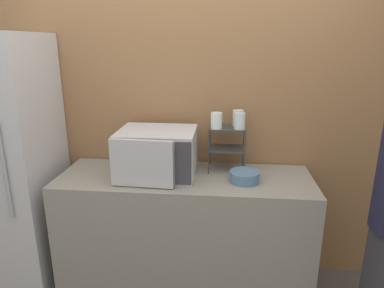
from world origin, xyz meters
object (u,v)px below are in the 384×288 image
object	(u,v)px
bowl	(244,177)
refrigerator	(9,167)
glass_front_right	(240,121)
glass_back_right	(238,118)
dish_rack	(227,139)
glass_front_left	(216,121)
microwave	(157,153)

from	to	relation	value
bowl	refrigerator	distance (m)	1.71
glass_front_right	glass_back_right	bearing A→B (deg)	94.12
bowl	dish_rack	bearing A→B (deg)	119.46
glass_back_right	dish_rack	bearing A→B (deg)	-148.74
dish_rack	bowl	bearing A→B (deg)	-60.54
refrigerator	glass_back_right	bearing A→B (deg)	7.12
glass_back_right	bowl	distance (m)	0.44
glass_front_left	glass_front_right	world-z (taller)	same
dish_rack	glass_back_right	bearing A→B (deg)	31.26
glass_back_right	bowl	size ratio (longest dim) A/B	0.56
microwave	glass_back_right	world-z (taller)	glass_back_right
glass_front_left	refrigerator	xyz separation A→B (m)	(-1.51, -0.11, -0.35)
microwave	bowl	size ratio (longest dim) A/B	2.65
microwave	bowl	bearing A→B (deg)	-5.66
glass_front_left	microwave	bearing A→B (deg)	-165.26
microwave	refrigerator	bearing A→B (deg)	-179.80
glass_front_left	glass_front_right	distance (m)	0.16
microwave	refrigerator	xyz separation A→B (m)	(-1.11, -0.00, -0.14)
glass_front_right	bowl	size ratio (longest dim) A/B	0.56
dish_rack	glass_front_left	xyz separation A→B (m)	(-0.08, -0.05, 0.15)
microwave	glass_front_right	xyz separation A→B (m)	(0.56, 0.11, 0.22)
glass_front_right	glass_front_left	bearing A→B (deg)	-177.79
dish_rack	refrigerator	bearing A→B (deg)	-174.19
dish_rack	bowl	world-z (taller)	dish_rack
dish_rack	glass_back_right	size ratio (longest dim) A/B	2.88
glass_front_left	refrigerator	size ratio (longest dim) A/B	0.06
glass_front_left	glass_front_right	size ratio (longest dim) A/B	1.00
dish_rack	glass_back_right	world-z (taller)	glass_back_right
microwave	refrigerator	size ratio (longest dim) A/B	0.28
microwave	glass_front_right	size ratio (longest dim) A/B	4.69
glass_back_right	glass_front_right	bearing A→B (deg)	-85.88
glass_front_left	bowl	xyz separation A→B (m)	(0.20, -0.17, -0.34)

